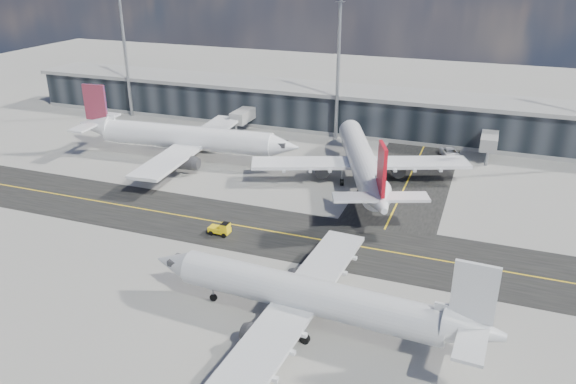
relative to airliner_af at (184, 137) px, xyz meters
name	(u,v)px	position (x,y,z in m)	size (l,w,h in m)	color
ground	(237,240)	(22.71, -25.62, -4.29)	(300.00, 300.00, 0.00)	gray
taxiway_lanes	(291,212)	(26.63, -14.88, -4.28)	(180.00, 63.00, 0.03)	black
terminal_concourse	(345,111)	(22.75, 29.32, -0.20)	(152.00, 19.80, 8.80)	black
floodlight_masts	(338,62)	(22.71, 22.38, 11.32)	(102.50, 0.70, 28.90)	gray
airliner_af	(184,137)	(0.00, 0.00, 0.00)	(43.82, 37.38, 12.98)	white
airliner_redtail	(362,161)	(33.61, -0.54, -0.10)	(35.63, 41.19, 12.66)	white
airliner_near	(312,297)	(38.12, -40.10, -0.65)	(37.14, 31.65, 11.00)	silver
baggage_tug	(221,229)	(20.18, -25.02, -3.36)	(2.98, 1.57, 1.85)	yellow
service_van	(451,153)	(46.25, 18.38, -3.44)	(2.81, 6.09, 1.69)	white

